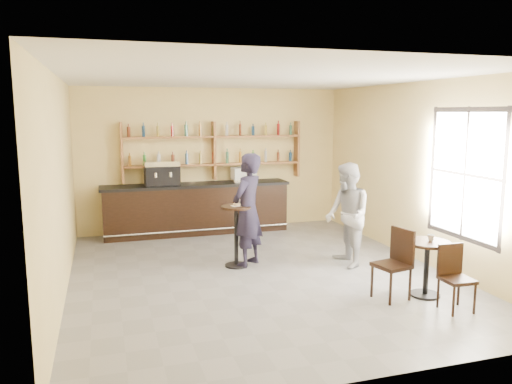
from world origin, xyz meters
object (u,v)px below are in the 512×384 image
object	(u,v)px
pedestal_table	(236,236)
patron_second	(347,215)
man_main	(248,210)
bar_counter	(197,208)
pastry_case	(244,175)
espresso_machine	(162,173)
cafe_table	(426,269)
chair_west	(392,265)
chair_south	(457,279)

from	to	relation	value
pedestal_table	patron_second	world-z (taller)	patron_second
patron_second	man_main	bearing A→B (deg)	-103.06
bar_counter	man_main	xyz separation A→B (m)	(0.42, -2.63, 0.43)
pastry_case	pedestal_table	bearing A→B (deg)	-112.19
espresso_machine	man_main	bearing A→B (deg)	-67.66
cafe_table	chair_west	size ratio (longest dim) A/B	0.81
espresso_machine	pastry_case	bearing A→B (deg)	-1.43
pastry_case	chair_south	size ratio (longest dim) A/B	0.60
cafe_table	chair_south	distance (m)	0.60
chair_west	chair_south	xyz separation A→B (m)	(0.60, -0.65, -0.06)
espresso_machine	chair_west	world-z (taller)	espresso_machine
bar_counter	chair_west	bearing A→B (deg)	-67.90
cafe_table	chair_west	distance (m)	0.56
bar_counter	chair_west	world-z (taller)	bar_counter
man_main	patron_second	distance (m)	1.73
pedestal_table	chair_west	size ratio (longest dim) A/B	1.05
bar_counter	espresso_machine	world-z (taller)	espresso_machine
espresso_machine	cafe_table	bearing A→B (deg)	-57.63
bar_counter	man_main	size ratio (longest dim) A/B	2.08
man_main	cafe_table	bearing A→B (deg)	89.14
pastry_case	patron_second	distance (m)	3.32
pastry_case	chair_south	bearing A→B (deg)	-78.79
bar_counter	pedestal_table	bearing A→B (deg)	-85.43
pastry_case	chair_west	xyz separation A→B (m)	(0.85, -4.77, -0.76)
chair_south	patron_second	bearing A→B (deg)	103.26
espresso_machine	chair_west	bearing A→B (deg)	-62.13
espresso_machine	cafe_table	xyz separation A→B (m)	(3.23, -4.82, -0.96)
bar_counter	espresso_machine	distance (m)	1.10
pastry_case	patron_second	world-z (taller)	patron_second
patron_second	pedestal_table	bearing A→B (deg)	-101.07
man_main	pastry_case	bearing A→B (deg)	-148.48
chair_south	patron_second	distance (m)	2.36
espresso_machine	pedestal_table	xyz separation A→B (m)	(0.95, -2.63, -0.83)
pedestal_table	man_main	xyz separation A→B (m)	(0.21, 0.00, 0.45)
espresso_machine	cafe_table	world-z (taller)	espresso_machine
bar_counter	pastry_case	size ratio (longest dim) A/B	7.66
pedestal_table	chair_west	xyz separation A→B (m)	(1.73, -2.14, -0.03)
man_main	chair_west	xyz separation A→B (m)	(1.52, -2.14, -0.48)
man_main	chair_west	bearing A→B (deg)	81.14
espresso_machine	patron_second	distance (m)	4.24
bar_counter	chair_south	world-z (taller)	bar_counter
chair_west	patron_second	size ratio (longest dim) A/B	0.56
pedestal_table	man_main	distance (m)	0.50
espresso_machine	pastry_case	xyz separation A→B (m)	(1.82, 0.00, -0.10)
bar_counter	chair_west	xyz separation A→B (m)	(1.94, -4.77, -0.05)
pastry_case	man_main	size ratio (longest dim) A/B	0.27
man_main	chair_west	size ratio (longest dim) A/B	1.94
pedestal_table	man_main	world-z (taller)	man_main
man_main	cafe_table	distance (m)	3.07
cafe_table	chair_south	bearing A→B (deg)	-85.24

